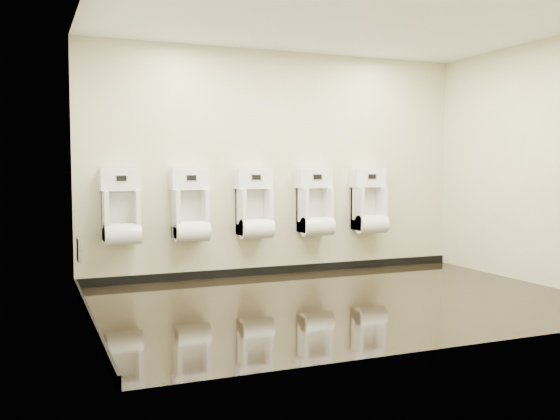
# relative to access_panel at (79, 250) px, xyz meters

# --- Properties ---
(ground) EXTENTS (5.00, 3.50, 0.00)m
(ground) POSITION_rel_access_panel_xyz_m (2.48, -1.20, -0.50)
(ground) COLOR black
(ground) RESTS_ON ground
(ceiling) EXTENTS (5.00, 3.50, 0.00)m
(ceiling) POSITION_rel_access_panel_xyz_m (2.48, -1.20, 2.30)
(ceiling) COLOR silver
(back_wall) EXTENTS (5.00, 0.02, 2.80)m
(back_wall) POSITION_rel_access_panel_xyz_m (2.48, 0.55, 0.90)
(back_wall) COLOR beige
(back_wall) RESTS_ON ground
(front_wall) EXTENTS (5.00, 0.02, 2.80)m
(front_wall) POSITION_rel_access_panel_xyz_m (2.48, -2.95, 0.90)
(front_wall) COLOR beige
(front_wall) RESTS_ON ground
(left_wall) EXTENTS (0.02, 3.50, 2.80)m
(left_wall) POSITION_rel_access_panel_xyz_m (-0.02, -1.20, 0.90)
(left_wall) COLOR beige
(left_wall) RESTS_ON ground
(right_wall) EXTENTS (0.02, 3.50, 2.80)m
(right_wall) POSITION_rel_access_panel_xyz_m (4.98, -1.20, 0.90)
(right_wall) COLOR beige
(right_wall) RESTS_ON ground
(tile_overlay_left) EXTENTS (0.01, 3.50, 2.80)m
(tile_overlay_left) POSITION_rel_access_panel_xyz_m (-0.01, -1.20, 0.90)
(tile_overlay_left) COLOR white
(tile_overlay_left) RESTS_ON ground
(skirting_back) EXTENTS (5.00, 0.02, 0.10)m
(skirting_back) POSITION_rel_access_panel_xyz_m (2.48, 0.54, -0.45)
(skirting_back) COLOR black
(skirting_back) RESTS_ON ground
(skirting_left) EXTENTS (0.02, 3.50, 0.10)m
(skirting_left) POSITION_rel_access_panel_xyz_m (-0.01, -1.20, -0.45)
(skirting_left) COLOR black
(skirting_left) RESTS_ON ground
(access_panel) EXTENTS (0.04, 0.25, 0.25)m
(access_panel) POSITION_rel_access_panel_xyz_m (0.00, 0.00, 0.00)
(access_panel) COLOR #9E9EA3
(access_panel) RESTS_ON left_wall
(urinal_0) EXTENTS (0.45, 0.34, 0.84)m
(urinal_0) POSITION_rel_access_panel_xyz_m (0.49, 0.40, 0.35)
(urinal_0) COLOR white
(urinal_0) RESTS_ON back_wall
(urinal_1) EXTENTS (0.45, 0.34, 0.84)m
(urinal_1) POSITION_rel_access_panel_xyz_m (1.29, 0.40, 0.35)
(urinal_1) COLOR white
(urinal_1) RESTS_ON back_wall
(urinal_2) EXTENTS (0.45, 0.34, 0.84)m
(urinal_2) POSITION_rel_access_panel_xyz_m (2.09, 0.40, 0.35)
(urinal_2) COLOR white
(urinal_2) RESTS_ON back_wall
(urinal_3) EXTENTS (0.45, 0.34, 0.84)m
(urinal_3) POSITION_rel_access_panel_xyz_m (2.91, 0.40, 0.35)
(urinal_3) COLOR white
(urinal_3) RESTS_ON back_wall
(urinal_4) EXTENTS (0.45, 0.34, 0.84)m
(urinal_4) POSITION_rel_access_panel_xyz_m (3.70, 0.40, 0.35)
(urinal_4) COLOR white
(urinal_4) RESTS_ON back_wall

